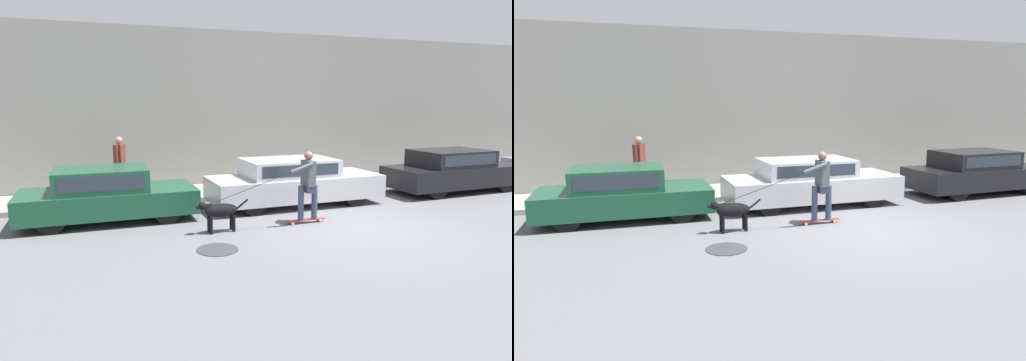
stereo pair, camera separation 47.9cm
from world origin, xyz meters
The scene contains 10 objects.
ground_plane centered at (0.00, 0.00, 0.00)m, with size 36.00×36.00×0.00m, color slate.
back_wall centered at (0.00, 6.00, 2.45)m, with size 32.00×0.30×4.90m.
sidewalk_curb centered at (0.00, 4.76, 0.07)m, with size 30.00×2.14×0.13m.
parked_car_0 centered at (-4.97, 2.60, 0.60)m, with size 3.91×1.74×1.23m.
parked_car_1 centered at (-0.27, 2.60, 0.61)m, with size 4.58×1.72×1.24m.
parked_car_2 centered at (5.09, 2.60, 0.63)m, with size 4.34×1.83×1.28m.
dog centered at (-2.79, 0.79, 0.45)m, with size 1.16×0.33×0.69m.
skateboarder centered at (-0.75, 0.81, 0.93)m, with size 2.88×0.55×1.63m.
pedestrian_with_bag centered at (-4.51, 4.62, 1.05)m, with size 0.36×0.63×1.65m.
manhole_cover centered at (-3.16, -0.32, 0.01)m, with size 0.78×0.78×0.01m.
Camera 1 is at (-5.30, -8.20, 2.74)m, focal length 32.00 mm.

